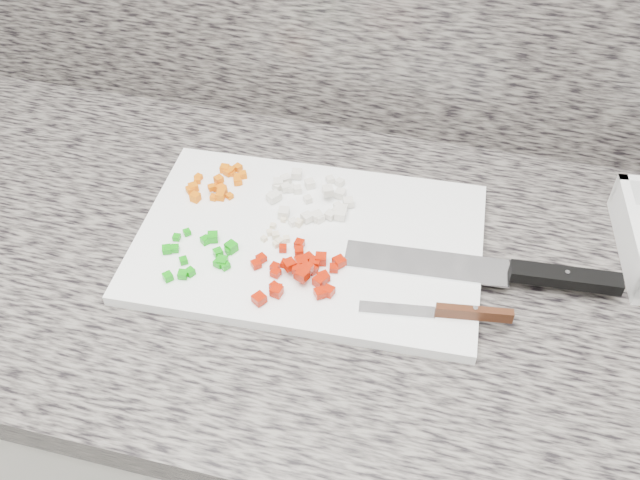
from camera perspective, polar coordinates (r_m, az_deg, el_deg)
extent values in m
cube|color=silver|center=(1.32, -1.02, -15.46)|extent=(3.92, 0.62, 0.86)
cube|color=#68625B|center=(0.96, -1.36, -2.10)|extent=(3.96, 0.64, 0.04)
cube|color=white|center=(0.95, -0.88, -0.13)|extent=(0.47, 0.32, 0.02)
cube|color=#DB6104|center=(1.03, -6.64, 4.69)|extent=(0.01, 0.01, 0.01)
cube|color=#DB6104|center=(1.05, -6.59, 5.78)|extent=(0.01, 0.01, 0.01)
cube|color=#DB6104|center=(1.05, -7.64, 5.69)|extent=(0.01, 0.01, 0.01)
cube|color=#DB6104|center=(1.01, -9.95, 3.39)|extent=(0.01, 0.01, 0.01)
cube|color=#DB6104|center=(1.02, -7.91, 4.09)|extent=(0.01, 0.01, 0.01)
cube|color=#DB6104|center=(1.02, -10.09, 4.18)|extent=(0.02, 0.02, 0.01)
cube|color=#DB6104|center=(1.01, -8.70, 4.17)|extent=(0.01, 0.01, 0.01)
cube|color=#DB6104|center=(1.04, -6.18, 5.21)|extent=(0.01, 0.01, 0.01)
cube|color=#DB6104|center=(1.00, -7.97, 3.52)|extent=(0.01, 0.01, 0.01)
cube|color=#DB6104|center=(1.02, -8.25, 4.19)|extent=(0.01, 0.01, 0.01)
cube|color=#DB6104|center=(1.01, -8.52, 3.39)|extent=(0.01, 0.01, 0.01)
cube|color=#DB6104|center=(1.04, -7.18, 5.53)|extent=(0.01, 0.01, 0.01)
cube|color=#DB6104|center=(1.00, -7.24, 3.51)|extent=(0.01, 0.01, 0.01)
cube|color=#DB6104|center=(1.01, -7.83, 3.86)|extent=(0.01, 0.01, 0.01)
cube|color=#DB6104|center=(1.02, -10.32, 3.99)|extent=(0.02, 0.02, 0.01)
cube|color=#DB6104|center=(1.04, -7.35, 5.42)|extent=(0.01, 0.01, 0.01)
cube|color=#DB6104|center=(1.02, -8.09, 4.50)|extent=(0.02, 0.02, 0.01)
cube|color=#DB6104|center=(1.02, -8.10, 4.82)|extent=(0.01, 0.01, 0.01)
cube|color=#DB6104|center=(1.04, -9.78, 4.72)|extent=(0.01, 0.01, 0.01)
cube|color=#DB6104|center=(1.04, -9.70, 4.98)|extent=(0.01, 0.01, 0.01)
cube|color=#DB6104|center=(1.04, -7.09, 5.30)|extent=(0.01, 0.01, 0.01)
cube|color=#DB6104|center=(1.03, -6.52, 4.63)|extent=(0.01, 0.01, 0.01)
cube|color=#DB6104|center=(1.03, -6.60, 5.00)|extent=(0.01, 0.01, 0.01)
cube|color=silver|center=(0.96, -0.06, 1.78)|extent=(0.02, 0.02, 0.01)
cube|color=silver|center=(0.99, -3.80, 3.42)|extent=(0.02, 0.02, 0.01)
cube|color=silver|center=(1.01, -2.78, 4.24)|extent=(0.02, 0.02, 0.01)
cube|color=silver|center=(0.97, 1.76, 2.46)|extent=(0.01, 0.01, 0.01)
cube|color=silver|center=(1.01, -3.43, 4.27)|extent=(0.01, 0.01, 0.01)
cube|color=silver|center=(0.96, -2.17, 1.42)|extent=(0.01, 0.01, 0.01)
cube|color=silver|center=(1.03, -1.87, 5.32)|extent=(0.02, 0.02, 0.01)
cube|color=silver|center=(1.01, -0.83, 4.52)|extent=(0.02, 0.02, 0.01)
cube|color=silver|center=(1.02, -2.86, 4.80)|extent=(0.01, 0.01, 0.01)
cube|color=silver|center=(1.02, -2.75, 4.88)|extent=(0.02, 0.02, 0.01)
cube|color=silver|center=(1.02, 0.81, 4.86)|extent=(0.01, 0.01, 0.01)
cube|color=silver|center=(0.99, 0.63, 3.97)|extent=(0.02, 0.02, 0.01)
cube|color=silver|center=(0.96, -0.24, 1.92)|extent=(0.02, 0.02, 0.01)
cube|color=silver|center=(0.96, -1.04, 1.83)|extent=(0.02, 0.02, 0.01)
cube|color=silver|center=(1.02, 1.60, 4.63)|extent=(0.01, 0.01, 0.01)
cube|color=silver|center=(1.01, -3.35, 4.56)|extent=(0.02, 0.02, 0.01)
cube|color=silver|center=(1.00, -3.58, 3.52)|extent=(0.02, 0.02, 0.01)
cube|color=silver|center=(1.00, 1.64, 3.75)|extent=(0.02, 0.02, 0.01)
cube|color=silver|center=(0.97, 0.81, 2.02)|extent=(0.02, 0.02, 0.01)
cube|color=silver|center=(1.01, -1.80, 4.06)|extent=(0.01, 0.01, 0.01)
cube|color=silver|center=(1.01, -2.34, 4.16)|extent=(0.01, 0.01, 0.01)
cube|color=silver|center=(0.99, -0.99, 3.30)|extent=(0.01, 0.01, 0.01)
cube|color=silver|center=(1.00, -3.84, 3.51)|extent=(0.01, 0.01, 0.01)
cube|color=silver|center=(0.97, 1.39, 2.34)|extent=(0.02, 0.02, 0.01)
cube|color=silver|center=(0.97, -2.91, 2.19)|extent=(0.02, 0.02, 0.01)
cube|color=silver|center=(0.98, 1.43, 2.75)|extent=(0.01, 0.01, 0.01)
cube|color=silver|center=(0.96, 1.64, 2.04)|extent=(0.01, 0.01, 0.01)
cube|color=silver|center=(0.98, 2.28, 3.04)|extent=(0.02, 0.02, 0.01)
cube|color=#0E950D|center=(0.91, -10.92, -2.71)|extent=(0.01, 0.01, 0.01)
cube|color=#0E950D|center=(0.93, -8.15, -1.02)|extent=(0.02, 0.02, 0.01)
cube|color=#0E950D|center=(0.96, -11.40, 0.22)|extent=(0.01, 0.01, 0.01)
cube|color=#0E950D|center=(0.91, -7.62, -2.01)|extent=(0.01, 0.01, 0.01)
cube|color=#0E950D|center=(0.94, -9.17, -0.01)|extent=(0.01, 0.01, 0.01)
cube|color=#0E950D|center=(0.92, -10.87, -1.62)|extent=(0.01, 0.01, 0.01)
cube|color=#0E950D|center=(0.94, -11.53, -0.66)|extent=(0.01, 0.01, 0.01)
cube|color=#0E950D|center=(0.91, -8.11, -1.83)|extent=(0.01, 0.01, 0.01)
cube|color=#0E950D|center=(0.91, -12.08, -2.89)|extent=(0.02, 0.02, 0.01)
cube|color=#0E950D|center=(0.91, -7.84, -1.73)|extent=(0.01, 0.01, 0.01)
cube|color=#0E950D|center=(0.91, -10.34, -2.53)|extent=(0.01, 0.01, 0.01)
cube|color=#0E950D|center=(0.93, -7.11, -0.56)|extent=(0.02, 0.02, 0.01)
cube|color=#0E950D|center=(0.94, -8.57, 0.24)|extent=(0.02, 0.02, 0.01)
cube|color=#0E950D|center=(0.93, -7.28, -0.84)|extent=(0.01, 0.01, 0.01)
cube|color=#0E950D|center=(0.96, -10.60, 0.62)|extent=(0.01, 0.01, 0.01)
cube|color=#0E950D|center=(0.94, -12.16, -0.73)|extent=(0.02, 0.02, 0.01)
cube|color=#9D1402|center=(0.92, -2.98, -0.67)|extent=(0.01, 0.01, 0.01)
cube|color=#9D1402|center=(0.93, -1.65, -0.32)|extent=(0.01, 0.01, 0.01)
cube|color=#9D1402|center=(0.88, -1.08, -2.31)|extent=(0.02, 0.02, 0.01)
cube|color=#9D1402|center=(0.87, -3.49, -4.11)|extent=(0.02, 0.02, 0.01)
cube|color=#9D1402|center=(0.87, -1.42, -2.83)|extent=(0.02, 0.02, 0.01)
cube|color=#9D1402|center=(0.92, -1.69, -0.92)|extent=(0.01, 0.01, 0.01)
cube|color=#9D1402|center=(0.90, 1.55, -1.74)|extent=(0.02, 0.02, 0.01)
cube|color=#9D1402|center=(0.90, -3.62, -2.15)|extent=(0.01, 0.01, 0.01)
cube|color=#9D1402|center=(0.88, -3.68, -3.72)|extent=(0.01, 0.01, 0.01)
cube|color=#9D1402|center=(0.91, -0.93, -1.39)|extent=(0.02, 0.02, 0.01)
cube|color=#9D1402|center=(0.87, -4.89, -4.71)|extent=(0.02, 0.02, 0.01)
cube|color=#9D1402|center=(0.89, -3.57, -2.64)|extent=(0.01, 0.01, 0.01)
cube|color=#9D1402|center=(0.87, 0.00, -4.25)|extent=(0.02, 0.02, 0.01)
cube|color=#9D1402|center=(0.89, -2.80, -1.90)|extent=(0.01, 0.01, 0.01)
cube|color=#9D1402|center=(0.90, -0.41, -1.80)|extent=(0.01, 0.01, 0.01)
cube|color=#9D1402|center=(0.91, -4.72, -1.46)|extent=(0.02, 0.02, 0.01)
cube|color=#9D1402|center=(0.88, -1.88, -2.35)|extent=(0.01, 0.01, 0.01)
cube|color=#9D1402|center=(0.87, 0.69, -4.11)|extent=(0.02, 0.02, 0.01)
cube|color=#9D1402|center=(0.90, -0.61, -2.40)|extent=(0.01, 0.01, 0.01)
cube|color=#9D1402|center=(0.89, 0.28, -2.97)|extent=(0.02, 0.02, 0.01)
cube|color=#9D1402|center=(0.91, -5.14, -1.93)|extent=(0.02, 0.02, 0.01)
cube|color=#9D1402|center=(0.90, 1.11, -2.25)|extent=(0.01, 0.01, 0.01)
cube|color=#9D1402|center=(0.88, -0.02, -3.32)|extent=(0.02, 0.02, 0.01)
cube|color=#9D1402|center=(0.88, -3.42, -3.91)|extent=(0.01, 0.01, 0.01)
cube|color=#9D1402|center=(0.89, -1.81, -2.60)|extent=(0.02, 0.02, 0.01)
cube|color=#9D1402|center=(0.90, -1.52, -1.82)|extent=(0.02, 0.02, 0.01)
cube|color=#9D1402|center=(0.91, 0.08, -1.52)|extent=(0.02, 0.02, 0.01)
cube|color=#9D1402|center=(0.89, -2.47, -1.97)|extent=(0.02, 0.02, 0.01)
cube|color=beige|center=(0.93, -3.27, -0.14)|extent=(0.01, 0.01, 0.01)
cube|color=beige|center=(0.96, -3.79, 1.14)|extent=(0.01, 0.01, 0.01)
cube|color=beige|center=(0.93, -3.51, -0.33)|extent=(0.01, 0.01, 0.01)
cube|color=beige|center=(0.93, -2.95, -0.67)|extent=(0.01, 0.01, 0.01)
cube|color=beige|center=(0.94, -2.69, 0.07)|extent=(0.01, 0.01, 0.01)
cube|color=beige|center=(0.96, -1.75, 1.39)|extent=(0.01, 0.01, 0.01)
cube|color=beige|center=(0.94, -3.58, 0.41)|extent=(0.01, 0.01, 0.01)
cube|color=beige|center=(0.93, -3.05, -0.13)|extent=(0.01, 0.01, 0.01)
cube|color=beige|center=(0.94, -4.50, 0.10)|extent=(0.01, 0.01, 0.01)
cube|color=beige|center=(0.96, -2.94, 1.67)|extent=(0.01, 0.01, 0.01)
cube|color=beige|center=(0.95, -4.04, 0.60)|extent=(0.01, 0.01, 0.01)
cube|color=silver|center=(0.92, 8.48, -1.86)|extent=(0.21, 0.06, 0.00)
cube|color=black|center=(0.93, 19.05, -2.85)|extent=(0.14, 0.04, 0.02)
cylinder|color=silver|center=(0.93, 19.18, -2.47)|extent=(0.01, 0.01, 0.00)
cube|color=silver|center=(0.86, 6.16, -5.59)|extent=(0.09, 0.03, 0.00)
cube|color=#411C10|center=(0.87, 12.23, -5.74)|extent=(0.09, 0.02, 0.02)
cylinder|color=silver|center=(0.86, 12.32, -5.36)|extent=(0.01, 0.01, 0.00)
cube|color=white|center=(1.01, 23.58, 0.52)|extent=(0.03, 0.19, 0.04)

